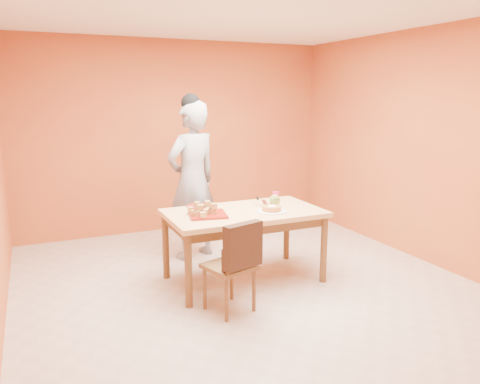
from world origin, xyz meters
name	(u,v)px	position (x,y,z in m)	size (l,w,h in m)	color
floor	(251,290)	(0.00, 0.00, 0.00)	(5.00, 5.00, 0.00)	beige
ceiling	(252,9)	(0.00, 0.00, 2.70)	(5.00, 5.00, 0.00)	white
wall_back	(176,137)	(0.00, 2.50, 1.35)	(4.50, 4.50, 0.00)	#BC622B
wall_right	(428,147)	(2.25, 0.00, 1.35)	(5.00, 5.00, 0.00)	#BC622B
dining_table	(244,220)	(0.04, 0.27, 0.67)	(1.60, 0.90, 0.76)	#E3B376
dining_chair	(230,264)	(-0.38, -0.35, 0.45)	(0.50, 0.56, 0.87)	brown
pastry_pile	(208,208)	(-0.37, 0.24, 0.83)	(0.33, 0.33, 0.11)	tan
person	(192,181)	(-0.20, 1.20, 0.94)	(0.68, 0.45, 1.88)	gray
pastry_platter	(208,214)	(-0.37, 0.24, 0.77)	(0.36, 0.36, 0.02)	maroon
red_dinner_plate	(199,206)	(-0.33, 0.62, 0.77)	(0.26, 0.26, 0.02)	maroon
white_cake_plate	(271,211)	(0.28, 0.11, 0.77)	(0.31, 0.31, 0.01)	white
sponge_cake	(272,209)	(0.28, 0.11, 0.79)	(0.20, 0.20, 0.04)	#CF7035
cake_server	(264,202)	(0.29, 0.29, 0.82)	(0.04, 0.23, 0.01)	silver
egg_ornament	(275,201)	(0.40, 0.26, 0.83)	(0.11, 0.09, 0.14)	olive
magenta_glass	(276,196)	(0.57, 0.54, 0.81)	(0.07, 0.07, 0.10)	#BC1C4B
checker_tin	(275,198)	(0.59, 0.62, 0.78)	(0.11, 0.11, 0.03)	#3A1F0F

